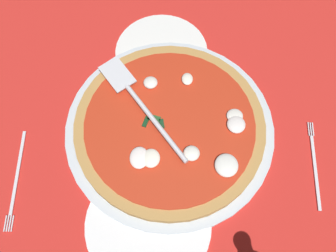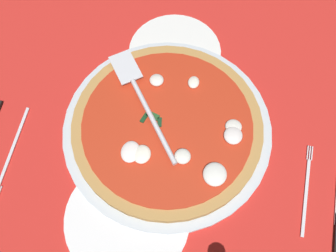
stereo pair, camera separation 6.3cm
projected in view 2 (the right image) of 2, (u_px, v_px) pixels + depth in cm
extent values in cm
cube|color=red|center=(169.00, 124.00, 85.11)|extent=(112.36, 112.36, 0.80)
cylinder|color=silver|center=(168.00, 129.00, 83.43)|extent=(42.87, 42.87, 1.24)
cylinder|color=white|center=(127.00, 219.00, 75.80)|extent=(23.59, 23.59, 1.00)
cylinder|color=white|center=(175.00, 52.00, 91.66)|extent=(20.82, 20.82, 1.00)
cylinder|color=#B48445|center=(168.00, 126.00, 82.18)|extent=(38.87, 38.87, 1.52)
cylinder|color=red|center=(168.00, 125.00, 81.35)|extent=(34.63, 34.63, 0.30)
ellipsoid|color=silver|center=(183.00, 156.00, 77.63)|extent=(3.21, 3.19, 1.31)
ellipsoid|color=silver|center=(233.00, 129.00, 80.30)|extent=(3.18, 3.31, 0.94)
ellipsoid|color=white|center=(142.00, 154.00, 77.87)|extent=(3.91, 3.50, 1.18)
ellipsoid|color=silver|center=(233.00, 135.00, 79.52)|extent=(3.90, 3.69, 1.24)
ellipsoid|color=silver|center=(157.00, 80.00, 84.85)|extent=(2.94, 2.96, 1.25)
ellipsoid|color=white|center=(130.00, 152.00, 78.11)|extent=(4.53, 3.71, 1.15)
ellipsoid|color=white|center=(215.00, 174.00, 76.07)|extent=(4.78, 4.53, 1.39)
ellipsoid|color=white|center=(194.00, 82.00, 84.74)|extent=(2.94, 2.37, 1.05)
cube|color=#15391F|center=(160.00, 122.00, 81.24)|extent=(2.14, 1.18, 0.30)
cube|color=#12391C|center=(144.00, 118.00, 81.67)|extent=(2.53, 1.61, 0.30)
cube|color=#224F25|center=(153.00, 116.00, 81.86)|extent=(1.94, 2.81, 0.30)
cube|color=silver|center=(125.00, 67.00, 85.14)|extent=(8.94, 8.36, 0.30)
cylinder|color=silver|center=(153.00, 120.00, 79.53)|extent=(16.93, 12.87, 1.00)
cube|color=white|center=(322.00, 201.00, 77.41)|extent=(17.11, 14.59, 0.60)
cube|color=silver|center=(306.00, 197.00, 77.32)|extent=(15.47, 1.17, 0.25)
cube|color=silver|center=(312.00, 153.00, 81.07)|extent=(3.01, 0.33, 0.25)
cube|color=silver|center=(310.00, 153.00, 81.11)|extent=(3.01, 0.33, 0.25)
cube|color=silver|center=(308.00, 153.00, 81.15)|extent=(3.01, 0.33, 0.25)
cube|color=white|center=(0.00, 143.00, 82.47)|extent=(20.01, 13.99, 0.60)
cube|color=silver|center=(14.00, 145.00, 81.84)|extent=(17.27, 0.66, 0.25)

